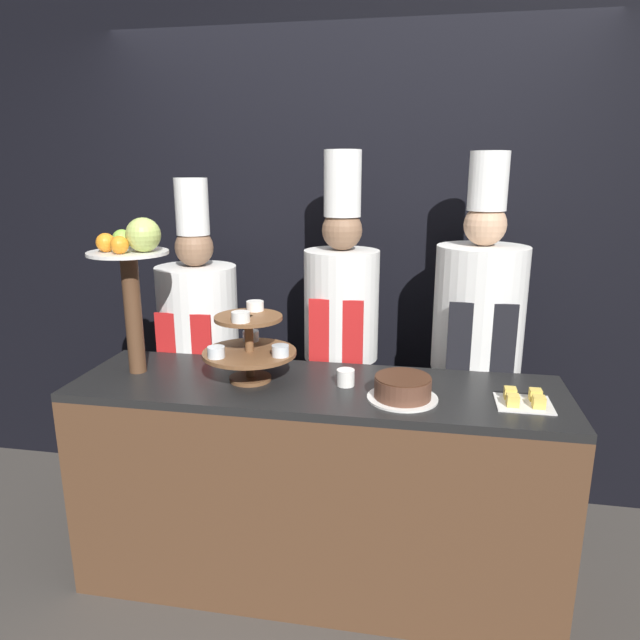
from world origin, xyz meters
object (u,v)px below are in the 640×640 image
object	(u,v)px
fruit_pedestal	(133,264)
cake_round	(403,388)
tiered_stand	(249,343)
chef_left	(200,344)
chef_center_right	(477,343)
chef_center_left	(341,335)
cup_white	(346,377)
cake_square_tray	(524,400)

from	to	relation	value
fruit_pedestal	cake_round	size ratio (longest dim) A/B	2.45
tiered_stand	chef_left	distance (m)	0.67
fruit_pedestal	chef_center_right	xyz separation A→B (m)	(1.46, 0.48, -0.41)
tiered_stand	chef_center_left	size ratio (longest dim) A/B	0.21
cup_white	cake_square_tray	size ratio (longest dim) A/B	0.36
fruit_pedestal	chef_left	xyz separation A→B (m)	(0.07, 0.48, -0.49)
cake_round	cake_square_tray	world-z (taller)	cake_round
tiered_stand	fruit_pedestal	size ratio (longest dim) A/B	0.58
cake_round	chef_left	bearing A→B (deg)	151.47
tiered_stand	cake_square_tray	size ratio (longest dim) A/B	1.90
fruit_pedestal	cake_square_tray	bearing A→B (deg)	-2.64
tiered_stand	cup_white	world-z (taller)	tiered_stand
cake_round	cup_white	distance (m)	0.26
tiered_stand	chef_center_right	bearing A→B (deg)	26.87
tiered_stand	chef_center_left	xyz separation A→B (m)	(0.32, 0.49, -0.09)
fruit_pedestal	cake_square_tray	xyz separation A→B (m)	(1.59, -0.07, -0.46)
chef_center_right	tiered_stand	bearing A→B (deg)	-153.13
cup_white	cake_round	bearing A→B (deg)	-23.65
cake_round	cup_white	bearing A→B (deg)	156.35
cake_round	chef_center_right	distance (m)	0.66
chef_left	fruit_pedestal	bearing A→B (deg)	-98.80
tiered_stand	chef_left	world-z (taller)	chef_left
cake_square_tray	chef_center_right	bearing A→B (deg)	103.63
fruit_pedestal	chef_center_left	xyz separation A→B (m)	(0.81, 0.48, -0.40)
chef_center_left	chef_center_right	world-z (taller)	chef_center_left
chef_left	chef_center_right	bearing A→B (deg)	-0.00
chef_center_right	chef_left	bearing A→B (deg)	180.00
tiered_stand	cake_square_tray	distance (m)	1.11
cup_white	chef_left	bearing A→B (deg)	150.15
fruit_pedestal	chef_center_right	size ratio (longest dim) A/B	0.36
fruit_pedestal	cake_round	xyz separation A→B (m)	(1.14, -0.10, -0.43)
fruit_pedestal	cup_white	xyz separation A→B (m)	(0.90, 0.00, -0.44)
cup_white	chef_left	distance (m)	0.95
chef_center_left	chef_center_right	xyz separation A→B (m)	(0.65, -0.00, -0.01)
fruit_pedestal	chef_left	size ratio (longest dim) A/B	0.38
cake_round	chef_center_left	size ratio (longest dim) A/B	0.15
chef_center_left	chef_center_right	size ratio (longest dim) A/B	1.00
tiered_stand	cake_square_tray	bearing A→B (deg)	-3.28
tiered_stand	chef_center_right	xyz separation A→B (m)	(0.96, 0.49, -0.09)
tiered_stand	chef_center_right	world-z (taller)	chef_center_right
fruit_pedestal	cake_square_tray	world-z (taller)	fruit_pedestal
chef_center_left	fruit_pedestal	bearing A→B (deg)	-149.62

